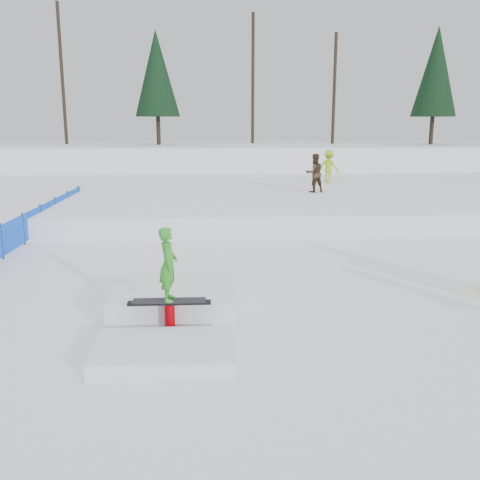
{
  "coord_description": "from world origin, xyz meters",
  "views": [
    {
      "loc": [
        -0.21,
        -11.24,
        4.04
      ],
      "look_at": [
        0.5,
        2.0,
        1.1
      ],
      "focal_mm": 40.0,
      "sensor_mm": 36.0,
      "label": 1
    }
  ],
  "objects_px": {
    "walker_ygreen": "(329,166)",
    "jib_rail_feature": "(172,309)",
    "walker_olive": "(314,173)",
    "safety_fence": "(23,229)"
  },
  "relations": [
    {
      "from": "walker_ygreen",
      "to": "jib_rail_feature",
      "type": "height_order",
      "value": "walker_ygreen"
    },
    {
      "from": "walker_olive",
      "to": "walker_ygreen",
      "type": "relative_size",
      "value": 1.03
    },
    {
      "from": "walker_olive",
      "to": "walker_ygreen",
      "type": "xyz_separation_m",
      "value": [
        1.57,
        4.04,
        -0.03
      ]
    },
    {
      "from": "safety_fence",
      "to": "walker_ygreen",
      "type": "xyz_separation_m",
      "value": [
        12.66,
        10.97,
        1.12
      ]
    },
    {
      "from": "safety_fence",
      "to": "jib_rail_feature",
      "type": "distance_m",
      "value": 9.21
    },
    {
      "from": "safety_fence",
      "to": "walker_ygreen",
      "type": "height_order",
      "value": "walker_ygreen"
    },
    {
      "from": "walker_ygreen",
      "to": "walker_olive",
      "type": "bearing_deg",
      "value": 104.49
    },
    {
      "from": "walker_ygreen",
      "to": "jib_rail_feature",
      "type": "distance_m",
      "value": 19.79
    },
    {
      "from": "jib_rail_feature",
      "to": "walker_ygreen",
      "type": "bearing_deg",
      "value": 68.6
    },
    {
      "from": "jib_rail_feature",
      "to": "walker_olive",
      "type": "bearing_deg",
      "value": 68.53
    }
  ]
}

